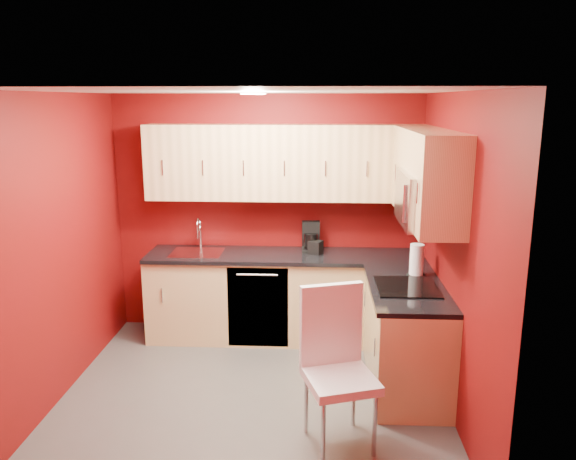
# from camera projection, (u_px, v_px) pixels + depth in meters

# --- Properties ---
(floor) EXTENTS (3.20, 3.20, 0.00)m
(floor) POSITION_uv_depth(u_px,v_px,m) (253.00, 394.00, 4.76)
(floor) COLOR #484643
(floor) RESTS_ON ground
(ceiling) EXTENTS (3.20, 3.20, 0.00)m
(ceiling) POSITION_uv_depth(u_px,v_px,m) (248.00, 91.00, 4.19)
(ceiling) COLOR white
(ceiling) RESTS_ON wall_back
(wall_back) EXTENTS (3.20, 0.00, 3.20)m
(wall_back) POSITION_uv_depth(u_px,v_px,m) (268.00, 215.00, 5.93)
(wall_back) COLOR #64090B
(wall_back) RESTS_ON floor
(wall_front) EXTENTS (3.20, 0.00, 3.20)m
(wall_front) POSITION_uv_depth(u_px,v_px,m) (218.00, 326.00, 3.01)
(wall_front) COLOR #64090B
(wall_front) RESTS_ON floor
(wall_left) EXTENTS (0.00, 3.00, 3.00)m
(wall_left) POSITION_uv_depth(u_px,v_px,m) (55.00, 250.00, 4.56)
(wall_left) COLOR #64090B
(wall_left) RESTS_ON floor
(wall_right) EXTENTS (0.00, 3.00, 3.00)m
(wall_right) POSITION_uv_depth(u_px,v_px,m) (454.00, 255.00, 4.39)
(wall_right) COLOR #64090B
(wall_right) RESTS_ON floor
(base_cabinets_back) EXTENTS (2.80, 0.60, 0.87)m
(base_cabinets_back) POSITION_uv_depth(u_px,v_px,m) (285.00, 298.00, 5.81)
(base_cabinets_back) COLOR #D4BA79
(base_cabinets_back) RESTS_ON floor
(base_cabinets_right) EXTENTS (0.60, 1.30, 0.87)m
(base_cabinets_right) POSITION_uv_depth(u_px,v_px,m) (406.00, 338.00, 4.83)
(base_cabinets_right) COLOR #D4BA79
(base_cabinets_right) RESTS_ON floor
(countertop_back) EXTENTS (2.80, 0.63, 0.04)m
(countertop_back) POSITION_uv_depth(u_px,v_px,m) (285.00, 256.00, 5.70)
(countertop_back) COLOR black
(countertop_back) RESTS_ON base_cabinets_back
(countertop_right) EXTENTS (0.63, 1.27, 0.04)m
(countertop_right) POSITION_uv_depth(u_px,v_px,m) (407.00, 288.00, 4.72)
(countertop_right) COLOR black
(countertop_right) RESTS_ON base_cabinets_right
(upper_cabinets_back) EXTENTS (2.80, 0.35, 0.75)m
(upper_cabinets_back) POSITION_uv_depth(u_px,v_px,m) (285.00, 162.00, 5.62)
(upper_cabinets_back) COLOR #ECC086
(upper_cabinets_back) RESTS_ON wall_back
(upper_cabinets_right) EXTENTS (0.35, 1.55, 0.75)m
(upper_cabinets_right) POSITION_uv_depth(u_px,v_px,m) (426.00, 167.00, 4.68)
(upper_cabinets_right) COLOR #ECC086
(upper_cabinets_right) RESTS_ON wall_right
(microwave) EXTENTS (0.42, 0.76, 0.42)m
(microwave) POSITION_uv_depth(u_px,v_px,m) (426.00, 199.00, 4.50)
(microwave) COLOR silver
(microwave) RESTS_ON upper_cabinets_right
(cooktop) EXTENTS (0.50, 0.55, 0.01)m
(cooktop) POSITION_uv_depth(u_px,v_px,m) (407.00, 287.00, 4.68)
(cooktop) COLOR black
(cooktop) RESTS_ON countertop_right
(sink) EXTENTS (0.52, 0.42, 0.35)m
(sink) POSITION_uv_depth(u_px,v_px,m) (197.00, 249.00, 5.75)
(sink) COLOR silver
(sink) RESTS_ON countertop_back
(dishwasher_front) EXTENTS (0.60, 0.02, 0.82)m
(dishwasher_front) POSITION_uv_depth(u_px,v_px,m) (258.00, 307.00, 5.54)
(dishwasher_front) COLOR black
(dishwasher_front) RESTS_ON base_cabinets_back
(downlight) EXTENTS (0.20, 0.20, 0.01)m
(downlight) POSITION_uv_depth(u_px,v_px,m) (253.00, 94.00, 4.48)
(downlight) COLOR white
(downlight) RESTS_ON ceiling
(coffee_maker) EXTENTS (0.19, 0.25, 0.30)m
(coffee_maker) POSITION_uv_depth(u_px,v_px,m) (311.00, 237.00, 5.76)
(coffee_maker) COLOR black
(coffee_maker) RESTS_ON countertop_back
(napkin_holder) EXTENTS (0.16, 0.16, 0.13)m
(napkin_holder) POSITION_uv_depth(u_px,v_px,m) (316.00, 247.00, 5.69)
(napkin_holder) COLOR black
(napkin_holder) RESTS_ON countertop_back
(paper_towel) EXTENTS (0.21, 0.21, 0.29)m
(paper_towel) POSITION_uv_depth(u_px,v_px,m) (417.00, 260.00, 4.96)
(paper_towel) COLOR white
(paper_towel) RESTS_ON countertop_right
(dining_chair) EXTENTS (0.59, 0.61, 1.15)m
(dining_chair) POSITION_uv_depth(u_px,v_px,m) (340.00, 371.00, 3.94)
(dining_chair) COLOR white
(dining_chair) RESTS_ON floor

